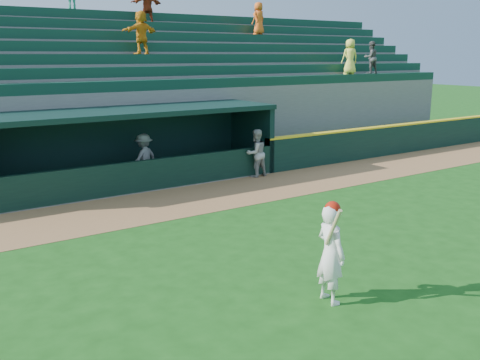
# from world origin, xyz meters

# --- Properties ---
(ground) EXTENTS (120.00, 120.00, 0.00)m
(ground) POSITION_xyz_m (0.00, 0.00, 0.00)
(ground) COLOR #164C13
(ground) RESTS_ON ground
(warning_track) EXTENTS (40.00, 3.00, 0.01)m
(warning_track) POSITION_xyz_m (0.00, 4.90, 0.01)
(warning_track) COLOR olive
(warning_track) RESTS_ON ground
(field_wall_right) EXTENTS (15.50, 0.30, 1.20)m
(field_wall_right) POSITION_xyz_m (12.25, 6.55, 0.60)
(field_wall_right) COLOR black
(field_wall_right) RESTS_ON ground
(wall_stripe_right) EXTENTS (15.50, 0.32, 0.06)m
(wall_stripe_right) POSITION_xyz_m (12.25, 6.55, 1.23)
(wall_stripe_right) COLOR yellow
(wall_stripe_right) RESTS_ON field_wall_right
(dugout_player_front) EXTENTS (0.83, 0.66, 1.66)m
(dugout_player_front) POSITION_xyz_m (3.83, 6.30, 0.83)
(dugout_player_front) COLOR #A4A49F
(dugout_player_front) RESTS_ON ground
(dugout_player_inside) EXTENTS (1.19, 0.95, 1.61)m
(dugout_player_inside) POSITION_xyz_m (0.32, 7.80, 0.80)
(dugout_player_inside) COLOR #9C9C97
(dugout_player_inside) RESTS_ON ground
(dugout) EXTENTS (9.40, 2.80, 2.46)m
(dugout) POSITION_xyz_m (0.00, 8.00, 1.36)
(dugout) COLOR slate
(dugout) RESTS_ON ground
(stands) EXTENTS (34.50, 6.27, 7.59)m
(stands) POSITION_xyz_m (0.02, 12.57, 2.40)
(stands) COLOR slate
(stands) RESTS_ON ground
(batter_at_plate) EXTENTS (0.52, 0.80, 1.81)m
(batter_at_plate) POSITION_xyz_m (-0.74, -2.26, 0.90)
(batter_at_plate) COLOR white
(batter_at_plate) RESTS_ON ground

